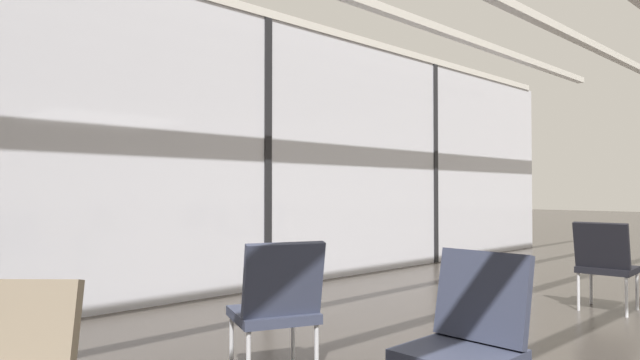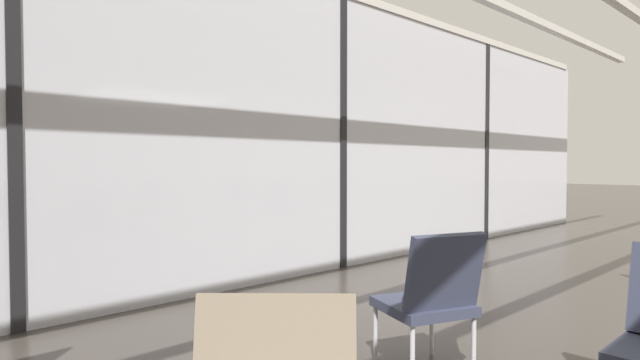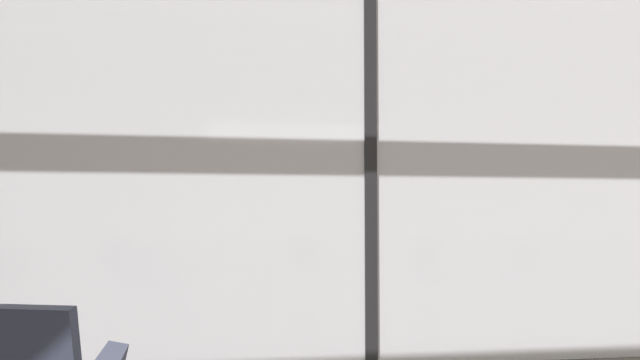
# 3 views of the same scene
# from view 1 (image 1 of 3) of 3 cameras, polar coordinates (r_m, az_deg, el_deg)

# --- Properties ---
(glass_curtain_wall) EXTENTS (14.00, 0.08, 3.27)m
(glass_curtain_wall) POSITION_cam_1_polar(r_m,az_deg,el_deg) (6.59, -5.75, 2.88)
(glass_curtain_wall) COLOR silver
(glass_curtain_wall) RESTS_ON ground
(window_mullion_1) EXTENTS (0.10, 0.12, 3.27)m
(window_mullion_1) POSITION_cam_1_polar(r_m,az_deg,el_deg) (6.59, -5.75, 2.88)
(window_mullion_1) COLOR black
(window_mullion_1) RESTS_ON ground
(window_mullion_2) EXTENTS (0.10, 0.12, 3.27)m
(window_mullion_2) POSITION_cam_1_polar(r_m,az_deg,el_deg) (9.16, 11.83, 1.76)
(window_mullion_2) COLOR black
(window_mullion_2) RESTS_ON ground
(parked_airplane) EXTENTS (13.73, 4.09, 4.09)m
(parked_airplane) POSITION_cam_1_polar(r_m,az_deg,el_deg) (12.00, -22.63, 3.09)
(parked_airplane) COLOR silver
(parked_airplane) RESTS_ON ground
(lounge_chair_0) EXTENTS (0.56, 0.52, 0.87)m
(lounge_chair_0) POSITION_cam_1_polar(r_m,az_deg,el_deg) (5.99, 27.77, -7.51)
(lounge_chair_0) COLOR black
(lounge_chair_0) RESTS_ON ground
(lounge_chair_4) EXTENTS (0.53, 0.48, 0.87)m
(lounge_chair_4) POSITION_cam_1_polar(r_m,az_deg,el_deg) (2.78, 15.34, -15.18)
(lounge_chair_4) COLOR #33384C
(lounge_chair_4) RESTS_ON ground
(lounge_chair_5) EXTENTS (0.64, 0.66, 0.87)m
(lounge_chair_5) POSITION_cam_1_polar(r_m,az_deg,el_deg) (3.38, -4.53, -12.68)
(lounge_chair_5) COLOR #33384C
(lounge_chair_5) RESTS_ON ground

